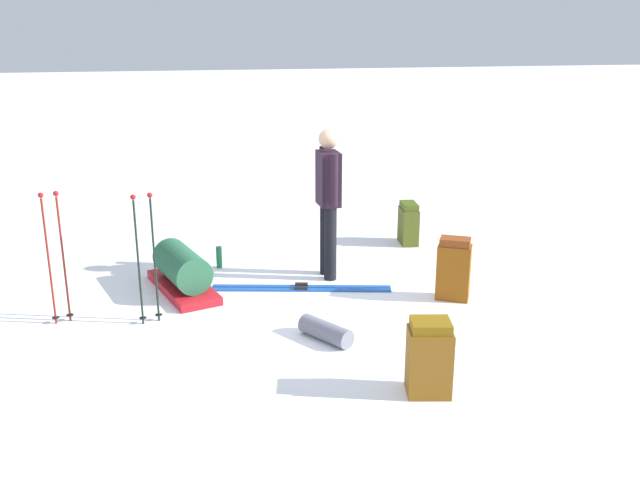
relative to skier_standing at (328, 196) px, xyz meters
name	(u,v)px	position (x,y,z in m)	size (l,w,h in m)	color
ground_plane	(320,304)	(0.27, 0.81, -0.95)	(80.00, 80.00, 0.00)	white
skier_standing	(328,196)	(0.00, 0.00, 0.00)	(0.23, 0.57, 1.70)	black
ski_pair_near	(301,288)	(0.38, 0.34, -0.94)	(1.95, 0.61, 0.05)	#1C50A6
backpack_large_dark	(454,269)	(-1.13, 0.94, -0.63)	(0.40, 0.36, 0.67)	#88460F
backpack_bright	(429,358)	(-0.18, 2.75, -0.65)	(0.38, 0.34, 0.62)	brown
backpack_small_spare	(408,224)	(-1.32, -1.01, -0.68)	(0.25, 0.40, 0.55)	#4B541A
ski_poles_planted_near	(55,252)	(2.82, 0.71, -0.23)	(0.20, 0.11, 1.31)	maroon
ski_poles_planted_far	(146,252)	(1.98, 0.89, -0.24)	(0.22, 0.11, 1.29)	black
gear_sled	(182,271)	(1.65, 0.12, -0.73)	(0.79, 1.28, 0.49)	red
sleeping_mat_rolled	(326,331)	(0.40, 1.65, -0.86)	(0.18, 0.18, 0.55)	slate
thermos_bottle	(219,257)	(1.20, -0.57, -0.82)	(0.07, 0.07, 0.26)	#1A743D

